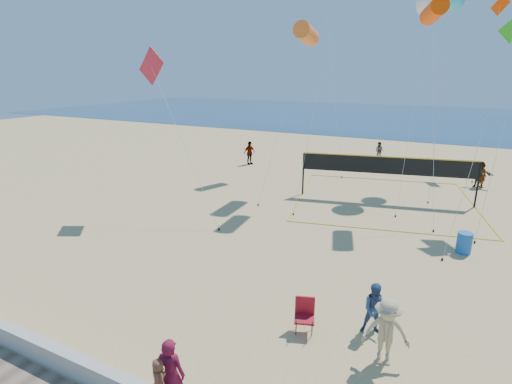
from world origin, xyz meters
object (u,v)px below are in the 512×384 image
at_px(woman, 171,375).
at_px(camp_chair, 305,313).
at_px(trash_barrel, 464,243).
at_px(volleyball_net, 387,170).

height_order(woman, camp_chair, woman).
bearing_deg(camp_chair, trash_barrel, 43.89).
relative_size(woman, camp_chair, 1.55).
bearing_deg(trash_barrel, camp_chair, -117.22).
xyz_separation_m(camp_chair, trash_barrel, (4.08, 7.93, -0.15)).
xyz_separation_m(woman, volleyball_net, (1.54, 17.66, 0.91)).
bearing_deg(volleyball_net, camp_chair, -101.82).
distance_m(woman, volleyball_net, 17.76).
distance_m(trash_barrel, volleyball_net, 7.26).
distance_m(woman, trash_barrel, 13.21).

